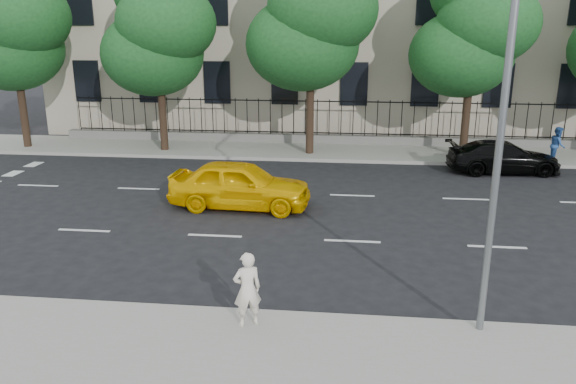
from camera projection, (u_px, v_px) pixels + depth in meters
The scene contains 14 objects.
ground at pixel (352, 279), 13.60m from camera, with size 120.00×120.00×0.00m, color black.
near_sidewalk at pixel (352, 374), 9.77m from camera, with size 60.00×4.00×0.15m, color gray.
far_sidewalk at pixel (352, 152), 26.92m from camera, with size 60.00×4.00×0.15m, color gray.
lane_markings at pixel (352, 216), 18.12m from camera, with size 49.60×4.62×0.01m, color silver, non-canonical shape.
iron_fence at pixel (353, 133), 28.37m from camera, with size 30.00×0.50×2.20m.
street_light at pixel (500, 69), 10.18m from camera, with size 0.25×3.32×8.05m.
tree_a at pixel (14, 20), 26.25m from camera, with size 5.71×5.31×9.39m.
tree_b at pixel (159, 27), 25.60m from camera, with size 5.53×5.12×8.97m.
tree_c at pixel (312, 13), 24.70m from camera, with size 5.89×5.50×9.80m.
tree_d at pixel (474, 27), 24.13m from camera, with size 5.34×4.94×8.84m.
yellow_taxi at pixel (240, 185), 18.72m from camera, with size 1.89×4.71×1.60m, color #FBBC00.
black_sedan at pixel (503, 157), 23.26m from camera, with size 1.85×4.56×1.32m, color black.
woman_near at pixel (247, 289), 11.04m from camera, with size 0.57×0.37×1.55m, color white.
pedestrian_far at pixel (557, 145), 24.22m from camera, with size 0.77×0.60×1.58m, color #295195.
Camera 1 is at (-0.20, -12.52, 5.91)m, focal length 35.00 mm.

